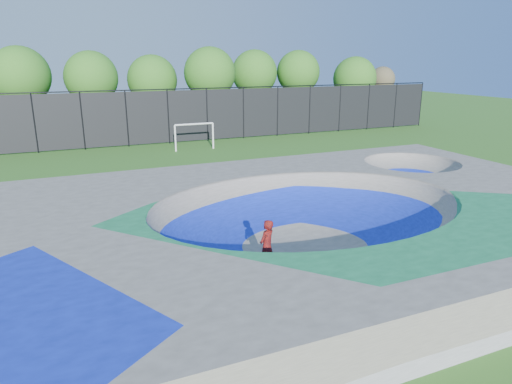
# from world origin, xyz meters

# --- Properties ---
(ground) EXTENTS (120.00, 120.00, 0.00)m
(ground) POSITION_xyz_m (0.00, 0.00, 0.00)
(ground) COLOR #2B5E1A
(ground) RESTS_ON ground
(skate_deck) EXTENTS (22.00, 14.00, 1.50)m
(skate_deck) POSITION_xyz_m (0.00, 0.00, 0.75)
(skate_deck) COLOR gray
(skate_deck) RESTS_ON ground
(skater) EXTENTS (0.72, 0.65, 1.64)m
(skater) POSITION_xyz_m (-2.28, -1.50, 0.82)
(skater) COLOR #AE150D
(skater) RESTS_ON ground
(skateboard) EXTENTS (0.80, 0.51, 0.05)m
(skateboard) POSITION_xyz_m (-2.28, -1.50, 0.03)
(skateboard) COLOR black
(skateboard) RESTS_ON ground
(soccer_goal) EXTENTS (2.82, 0.12, 1.86)m
(soccer_goal) POSITION_xyz_m (1.05, 17.82, 1.29)
(soccer_goal) COLOR white
(soccer_goal) RESTS_ON ground
(fence) EXTENTS (48.09, 0.09, 4.04)m
(fence) POSITION_xyz_m (0.00, 21.00, 2.10)
(fence) COLOR black
(fence) RESTS_ON ground
(treeline) EXTENTS (52.05, 6.89, 7.56)m
(treeline) POSITION_xyz_m (-4.29, 26.23, 4.79)
(treeline) COLOR #4E3227
(treeline) RESTS_ON ground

